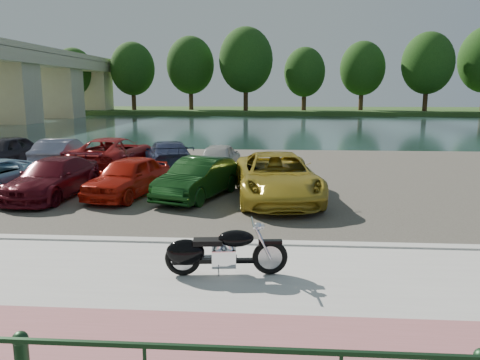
{
  "coord_description": "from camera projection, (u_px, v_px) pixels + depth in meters",
  "views": [
    {
      "loc": [
        1.29,
        -8.31,
        3.54
      ],
      "look_at": [
        0.38,
        4.5,
        1.1
      ],
      "focal_mm": 35.0,
      "sensor_mm": 36.0,
      "label": 1
    }
  ],
  "objects": [
    {
      "name": "ground",
      "position": [
        203.0,
        280.0,
        8.89
      ],
      "size": [
        200.0,
        200.0,
        0.0
      ],
      "primitive_type": "plane",
      "color": "#595447",
      "rests_on": "ground"
    },
    {
      "name": "promenade",
      "position": [
        194.0,
        301.0,
        7.9
      ],
      "size": [
        60.0,
        6.0,
        0.1
      ],
      "primitive_type": "cube",
      "color": "#BAB7AF",
      "rests_on": "ground"
    },
    {
      "name": "pink_path",
      "position": [
        176.0,
        345.0,
        6.42
      ],
      "size": [
        60.0,
        2.0,
        0.01
      ],
      "primitive_type": "cube",
      "color": "#9D5958",
      "rests_on": "promenade"
    },
    {
      "name": "kerb",
      "position": [
        216.0,
        243.0,
        10.84
      ],
      "size": [
        60.0,
        0.3,
        0.14
      ],
      "primitive_type": "cube",
      "color": "#BAB7AF",
      "rests_on": "ground"
    },
    {
      "name": "parking_lot",
      "position": [
        242.0,
        176.0,
        19.67
      ],
      "size": [
        60.0,
        18.0,
        0.04
      ],
      "primitive_type": "cube",
      "color": "#403D34",
      "rests_on": "ground"
    },
    {
      "name": "river",
      "position": [
        261.0,
        126.0,
        48.09
      ],
      "size": [
        120.0,
        40.0,
        0.0
      ],
      "primitive_type": "cube",
      "color": "#1A302D",
      "rests_on": "ground"
    },
    {
      "name": "far_bank",
      "position": [
        266.0,
        111.0,
        79.39
      ],
      "size": [
        120.0,
        24.0,
        0.6
      ],
      "primitive_type": "cube",
      "color": "#234418",
      "rests_on": "ground"
    },
    {
      "name": "bridge",
      "position": [
        0.0,
        72.0,
        50.01
      ],
      "size": [
        7.0,
        56.0,
        8.55
      ],
      "color": "#C9B78B",
      "rests_on": "ground"
    },
    {
      "name": "far_trees",
      "position": [
        294.0,
        65.0,
        71.66
      ],
      "size": [
        70.25,
        10.68,
        12.52
      ],
      "color": "#3B2615",
      "rests_on": "far_bank"
    },
    {
      "name": "motorcycle",
      "position": [
        215.0,
        252.0,
        8.82
      ],
      "size": [
        2.33,
        0.75,
        1.05
      ],
      "rotation": [
        0.0,
        0.0,
        0.11
      ],
      "color": "black",
      "rests_on": "promenade"
    },
    {
      "name": "car_3",
      "position": [
        53.0,
        178.0,
        15.66
      ],
      "size": [
        2.1,
        4.54,
        1.29
      ],
      "primitive_type": "imported",
      "rotation": [
        0.0,
        0.0,
        -0.07
      ],
      "color": "#4D0B13",
      "rests_on": "parking_lot"
    },
    {
      "name": "car_4",
      "position": [
        128.0,
        177.0,
        15.74
      ],
      "size": [
        2.43,
        4.19,
        1.34
      ],
      "primitive_type": "imported",
      "rotation": [
        0.0,
        0.0,
        -0.23
      ],
      "color": "#B51A0C",
      "rests_on": "parking_lot"
    },
    {
      "name": "car_5",
      "position": [
        199.0,
        178.0,
        15.52
      ],
      "size": [
        2.63,
        4.25,
        1.32
      ],
      "primitive_type": "imported",
      "rotation": [
        0.0,
        0.0,
        -0.33
      ],
      "color": "black",
      "rests_on": "parking_lot"
    },
    {
      "name": "car_6",
      "position": [
        277.0,
        177.0,
        15.2
      ],
      "size": [
        3.13,
        5.72,
        1.52
      ],
      "primitive_type": "imported",
      "rotation": [
        0.0,
        0.0,
        0.12
      ],
      "color": "#B09828",
      "rests_on": "parking_lot"
    },
    {
      "name": "car_8",
      "position": [
        13.0,
        150.0,
        22.22
      ],
      "size": [
        2.34,
        4.58,
        1.49
      ],
      "primitive_type": "imported",
      "rotation": [
        0.0,
        0.0,
        3.01
      ],
      "color": "black",
      "rests_on": "parking_lot"
    },
    {
      "name": "car_9",
      "position": [
        62.0,
        153.0,
        21.63
      ],
      "size": [
        1.7,
        4.25,
        1.37
      ],
      "primitive_type": "imported",
      "rotation": [
        0.0,
        0.0,
        3.2
      ],
      "color": "slate",
      "rests_on": "parking_lot"
    },
    {
      "name": "car_10",
      "position": [
        114.0,
        153.0,
        21.12
      ],
      "size": [
        2.71,
        5.41,
        1.47
      ],
      "primitive_type": "imported",
      "rotation": [
        0.0,
        0.0,
        3.09
      ],
      "color": "maroon",
      "rests_on": "parking_lot"
    },
    {
      "name": "car_11",
      "position": [
        168.0,
        156.0,
        20.77
      ],
      "size": [
        3.29,
        5.05,
        1.36
      ],
      "primitive_type": "imported",
      "rotation": [
        0.0,
        0.0,
        3.46
      ],
      "color": "#2A3151",
      "rests_on": "parking_lot"
    },
    {
      "name": "car_12",
      "position": [
        220.0,
        157.0,
        20.92
      ],
      "size": [
        1.78,
        3.75,
        1.24
      ],
      "primitive_type": "imported",
      "rotation": [
        0.0,
        0.0,
        3.05
      ],
      "color": "#BABBB5",
      "rests_on": "parking_lot"
    }
  ]
}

